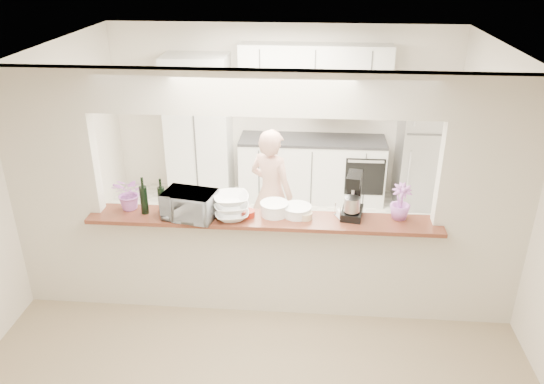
# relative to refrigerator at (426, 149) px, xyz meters

# --- Properties ---
(floor) EXTENTS (6.00, 6.00, 0.00)m
(floor) POSITION_rel_refrigerator_xyz_m (-2.05, -2.65, -0.85)
(floor) COLOR tan
(floor) RESTS_ON ground
(tile_overlay) EXTENTS (5.00, 2.90, 0.01)m
(tile_overlay) POSITION_rel_refrigerator_xyz_m (-2.05, -1.10, -0.84)
(tile_overlay) COLOR silver
(tile_overlay) RESTS_ON floor
(partition) EXTENTS (5.00, 0.15, 2.50)m
(partition) POSITION_rel_refrigerator_xyz_m (-2.05, -2.65, 0.63)
(partition) COLOR beige
(partition) RESTS_ON floor
(bar_counter) EXTENTS (3.40, 0.38, 1.09)m
(bar_counter) POSITION_rel_refrigerator_xyz_m (-2.05, -2.65, -0.27)
(bar_counter) COLOR beige
(bar_counter) RESTS_ON floor
(kitchen_cabinets) EXTENTS (3.15, 0.62, 2.25)m
(kitchen_cabinets) POSITION_rel_refrigerator_xyz_m (-2.24, 0.07, 0.12)
(kitchen_cabinets) COLOR silver
(kitchen_cabinets) RESTS_ON floor
(refrigerator) EXTENTS (0.75, 0.70, 1.70)m
(refrigerator) POSITION_rel_refrigerator_xyz_m (0.00, 0.00, 0.00)
(refrigerator) COLOR #A8A7AC
(refrigerator) RESTS_ON floor
(flower_left) EXTENTS (0.39, 0.37, 0.34)m
(flower_left) POSITION_rel_refrigerator_xyz_m (-3.37, -2.61, 0.41)
(flower_left) COLOR #E277C9
(flower_left) RESTS_ON bar_counter
(wine_bottle_a) EXTENTS (0.08, 0.08, 0.38)m
(wine_bottle_a) POSITION_rel_refrigerator_xyz_m (-3.21, -2.69, 0.39)
(wine_bottle_a) COLOR black
(wine_bottle_a) RESTS_ON bar_counter
(wine_bottle_b) EXTENTS (0.07, 0.07, 0.35)m
(wine_bottle_b) POSITION_rel_refrigerator_xyz_m (-3.05, -2.64, 0.38)
(wine_bottle_b) COLOR black
(wine_bottle_b) RESTS_ON bar_counter
(toaster_oven) EXTENTS (0.54, 0.41, 0.27)m
(toaster_oven) POSITION_rel_refrigerator_xyz_m (-2.75, -2.75, 0.37)
(toaster_oven) COLOR #A2A2A7
(toaster_oven) RESTS_ON bar_counter
(serving_bowls) EXTENTS (0.40, 0.40, 0.24)m
(serving_bowls) POSITION_rel_refrigerator_xyz_m (-2.35, -2.74, 0.36)
(serving_bowls) COLOR white
(serving_bowls) RESTS_ON bar_counter
(plate_stack_a) EXTENTS (0.28, 0.28, 0.13)m
(plate_stack_a) POSITION_rel_refrigerator_xyz_m (-1.95, -2.62, 0.30)
(plate_stack_a) COLOR white
(plate_stack_a) RESTS_ON bar_counter
(plate_stack_b) EXTENTS (0.28, 0.28, 0.10)m
(plate_stack_b) POSITION_rel_refrigerator_xyz_m (-1.73, -2.62, 0.29)
(plate_stack_b) COLOR white
(plate_stack_b) RESTS_ON bar_counter
(red_bowl) EXTENTS (0.13, 0.13, 0.06)m
(red_bowl) POSITION_rel_refrigerator_xyz_m (-2.20, -2.68, 0.27)
(red_bowl) COLOR maroon
(red_bowl) RESTS_ON bar_counter
(tan_bowl) EXTENTS (0.14, 0.14, 0.07)m
(tan_bowl) POSITION_rel_refrigerator_xyz_m (-1.65, -2.68, 0.27)
(tan_bowl) COLOR #CEB891
(tan_bowl) RESTS_ON bar_counter
(utensil_caddy) EXTENTS (0.25, 0.21, 0.20)m
(utensil_caddy) POSITION_rel_refrigerator_xyz_m (-1.25, -2.60, 0.33)
(utensil_caddy) COLOR silver
(utensil_caddy) RESTS_ON bar_counter
(stand_mixer) EXTENTS (0.24, 0.33, 0.45)m
(stand_mixer) POSITION_rel_refrigerator_xyz_m (-1.20, -2.59, 0.44)
(stand_mixer) COLOR black
(stand_mixer) RESTS_ON bar_counter
(flower_right) EXTENTS (0.22, 0.22, 0.35)m
(flower_right) POSITION_rel_refrigerator_xyz_m (-0.75, -2.60, 0.41)
(flower_right) COLOR #D572CD
(flower_right) RESTS_ON bar_counter
(person) EXTENTS (0.69, 0.62, 1.58)m
(person) POSITION_rel_refrigerator_xyz_m (-2.07, -1.51, -0.06)
(person) COLOR #DFA691
(person) RESTS_ON floor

